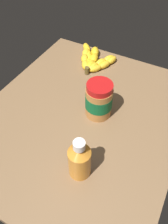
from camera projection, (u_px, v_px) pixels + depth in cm
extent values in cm
cube|color=brown|center=(82.00, 117.00, 82.79)|extent=(82.25, 68.97, 3.13)
ellipsoid|color=gold|center=(95.00, 68.00, 97.40)|extent=(6.64, 5.87, 2.80)
ellipsoid|color=gold|center=(104.00, 65.00, 99.15)|extent=(6.77, 5.01, 2.80)
ellipsoid|color=gold|center=(112.00, 60.00, 101.46)|extent=(6.57, 3.90, 2.80)
ellipsoid|color=yellow|center=(93.00, 67.00, 97.83)|extent=(6.53, 4.89, 3.25)
ellipsoid|color=yellow|center=(101.00, 63.00, 99.86)|extent=(6.63, 5.33, 3.25)
ellipsoid|color=yellow|center=(109.00, 59.00, 101.64)|extent=(6.65, 5.71, 3.25)
ellipsoid|color=gold|center=(91.00, 65.00, 98.45)|extent=(6.79, 4.14, 3.60)
ellipsoid|color=gold|center=(94.00, 58.00, 101.75)|extent=(7.25, 5.23, 3.60)
ellipsoid|color=gold|center=(95.00, 52.00, 105.18)|extent=(7.44, 6.14, 3.60)
ellipsoid|color=yellow|center=(88.00, 64.00, 99.27)|extent=(8.52, 5.63, 2.97)
ellipsoid|color=yellow|center=(89.00, 56.00, 103.52)|extent=(8.38, 6.63, 2.97)
ellipsoid|color=yellow|center=(87.00, 48.00, 107.72)|extent=(8.00, 7.44, 2.97)
ellipsoid|color=gold|center=(86.00, 65.00, 98.57)|extent=(6.76, 6.26, 3.36)
ellipsoid|color=gold|center=(85.00, 59.00, 101.72)|extent=(6.81, 5.66, 3.36)
ellipsoid|color=gold|center=(86.00, 53.00, 104.85)|extent=(6.63, 4.87, 3.36)
cylinder|color=brown|center=(87.00, 70.00, 95.93)|extent=(2.00, 2.00, 3.00)
cylinder|color=#B27238|center=(99.00, 102.00, 78.01)|extent=(9.22, 9.22, 11.37)
cylinder|color=#0F592D|center=(99.00, 101.00, 77.58)|extent=(9.40, 9.40, 5.11)
cylinder|color=#B71414|center=(100.00, 87.00, 72.96)|extent=(8.80, 8.80, 2.18)
cylinder|color=orange|center=(80.00, 162.00, 63.02)|extent=(6.41, 6.41, 10.29)
cone|color=orange|center=(79.00, 150.00, 58.36)|extent=(6.41, 6.41, 2.20)
cylinder|color=white|center=(79.00, 145.00, 56.65)|extent=(3.22, 3.22, 2.39)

